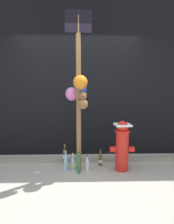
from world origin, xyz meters
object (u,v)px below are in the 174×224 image
bottle_1 (73,164)px  bottle_5 (100,160)px  bottle_2 (87,164)px  bottle_0 (65,157)px  memorial_post (78,81)px  fire_hydrant (122,145)px  bottle_3 (66,161)px  bottle_4 (79,164)px

bottle_1 → bottle_5: (0.50, 0.17, 0.01)m
bottle_2 → bottle_5: bearing=39.7°
bottle_0 → bottle_1: bearing=-56.7°
memorial_post → bottle_5: memorial_post is taller
fire_hydrant → bottle_3: fire_hydrant is taller
bottle_0 → bottle_5: size_ratio=1.21×
bottle_4 → bottle_1: bearing=124.4°
bottle_4 → bottle_5: 0.52m
memorial_post → bottle_0: memorial_post is taller
fire_hydrant → bottle_1: (-0.86, 0.04, -0.35)m
memorial_post → bottle_3: (-0.22, -0.02, -1.41)m
bottle_0 → bottle_5: bearing=-6.2°
bottle_3 → bottle_5: (0.63, 0.15, -0.03)m
bottle_0 → bottle_3: 0.23m
memorial_post → bottle_1: 1.45m
bottle_3 → bottle_4: (0.23, -0.17, 0.01)m
fire_hydrant → bottle_3: (-0.99, 0.06, -0.31)m
bottle_1 → bottle_2: bearing=-8.0°
bottle_3 → memorial_post: bearing=4.2°
memorial_post → bottle_0: (-0.26, 0.21, -1.40)m
bottle_1 → bottle_2: bottle_1 is taller
bottle_1 → bottle_4: bottle_4 is taller
bottle_2 → bottle_3: (-0.38, 0.06, 0.03)m
bottle_2 → fire_hydrant: bearing=-0.2°
memorial_post → bottle_5: size_ratio=8.55×
bottle_1 → bottle_2: size_ratio=1.10×
fire_hydrant → bottle_3: size_ratio=2.42×
bottle_1 → bottle_3: 0.14m
bottle_2 → bottle_5: 0.33m
memorial_post → bottle_0: size_ratio=7.07×
bottle_4 → bottle_0: bearing=123.8°
bottle_2 → bottle_4: bearing=-141.3°
bottle_3 → bottle_5: bottle_3 is taller
fire_hydrant → bottle_2: bearing=179.8°
fire_hydrant → bottle_3: 1.04m
bottle_5 → bottle_4: bearing=-140.7°
bottle_0 → bottle_1: 0.30m
bottle_1 → fire_hydrant: bearing=-2.5°
memorial_post → fire_hydrant: bearing=-5.5°
bottle_1 → bottle_5: bottle_5 is taller
fire_hydrant → bottle_1: fire_hydrant is taller
bottle_2 → bottle_3: bottle_3 is taller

